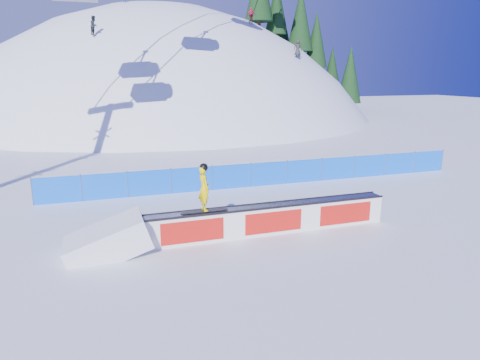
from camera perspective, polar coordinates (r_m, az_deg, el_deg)
name	(u,v)px	position (r m, az deg, el deg)	size (l,w,h in m)	color
ground	(310,211)	(18.05, 9.28, -4.11)	(160.00, 160.00, 0.00)	white
snow_hill	(167,244)	(62.33, -9.71, -8.44)	(64.00, 64.00, 64.00)	white
treeline	(314,35)	(61.99, 9.82, 18.57)	(20.75, 8.74, 21.19)	#352315
safety_fence	(269,174)	(21.82, 3.89, 0.85)	(22.05, 0.05, 1.30)	blue
rail_box	(271,219)	(15.32, 4.10, -5.18)	(8.91, 0.65, 1.07)	white
snow_ramp	(109,253)	(14.44, -17.08, -9.26)	(2.54, 1.69, 0.95)	white
snowboarder	(204,188)	(14.20, -4.82, -1.05)	(1.57, 0.60, 1.64)	black
distant_skiers	(182,17)	(47.11, -7.72, 20.74)	(20.80, 10.84, 7.51)	black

